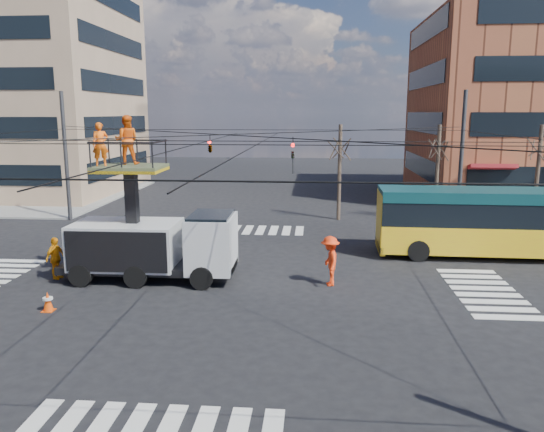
{
  "coord_description": "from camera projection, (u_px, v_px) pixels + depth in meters",
  "views": [
    {
      "loc": [
        3.44,
        -19.87,
        6.72
      ],
      "look_at": [
        1.71,
        1.55,
        2.51
      ],
      "focal_mm": 35.0,
      "sensor_mm": 36.0,
      "label": 1
    }
  ],
  "objects": [
    {
      "name": "worker_ground",
      "position": [
        55.0,
        258.0,
        21.65
      ],
      "size": [
        0.67,
        1.09,
        1.73
      ],
      "primitive_type": "imported",
      "rotation": [
        0.0,
        0.0,
        1.32
      ],
      "color": "#FFA310",
      "rests_on": "ground"
    },
    {
      "name": "tree_a",
      "position": [
        340.0,
        147.0,
        32.92
      ],
      "size": [
        2.0,
        2.0,
        6.0
      ],
      "color": "#382B21",
      "rests_on": "ground"
    },
    {
      "name": "traffic_cone",
      "position": [
        48.0,
        301.0,
        18.18
      ],
      "size": [
        0.36,
        0.36,
        0.7
      ],
      "primitive_type": "cone",
      "color": "#FA4B0A",
      "rests_on": "ground"
    },
    {
      "name": "ground",
      "position": [
        226.0,
        285.0,
        21.0
      ],
      "size": [
        120.0,
        120.0,
        0.0
      ],
      "primitive_type": "plane",
      "color": "black",
      "rests_on": "ground"
    },
    {
      "name": "sidewalk_nw",
      "position": [
        14.0,
        196.0,
        43.19
      ],
      "size": [
        18.0,
        18.0,
        0.12
      ],
      "primitive_type": "cube",
      "color": "slate",
      "rests_on": "ground"
    },
    {
      "name": "building_tower",
      "position": [
        6.0,
        9.0,
        43.3
      ],
      "size": [
        18.06,
        16.06,
        30.0
      ],
      "color": "#8B7258",
      "rests_on": "ground"
    },
    {
      "name": "flagger",
      "position": [
        330.0,
        261.0,
        20.8
      ],
      "size": [
        0.91,
        1.37,
        1.98
      ],
      "primitive_type": "imported",
      "rotation": [
        0.0,
        0.0,
        -1.43
      ],
      "color": "#F4340F",
      "rests_on": "ground"
    },
    {
      "name": "tree_b",
      "position": [
        439.0,
        147.0,
        32.45
      ],
      "size": [
        2.0,
        2.0,
        6.0
      ],
      "color": "#382B21",
      "rests_on": "ground"
    },
    {
      "name": "tree_c",
      "position": [
        540.0,
        148.0,
        31.97
      ],
      "size": [
        2.0,
        2.0,
        6.0
      ],
      "color": "#382B21",
      "rests_on": "ground"
    },
    {
      "name": "city_bus",
      "position": [
        502.0,
        221.0,
        24.76
      ],
      "size": [
        11.49,
        2.86,
        3.2
      ],
      "rotation": [
        0.0,
        0.0,
        -0.02
      ],
      "color": "yellow",
      "rests_on": "ground"
    },
    {
      "name": "crosswalks",
      "position": [
        226.0,
        285.0,
        21.0
      ],
      "size": [
        22.4,
        22.4,
        0.02
      ],
      "primitive_type": null,
      "color": "silver",
      "rests_on": "ground"
    },
    {
      "name": "utility_truck",
      "position": [
        152.0,
        228.0,
        21.39
      ],
      "size": [
        7.02,
        2.7,
        6.62
      ],
      "rotation": [
        0.0,
        0.0,
        0.01
      ],
      "color": "black",
      "rests_on": "ground"
    },
    {
      "name": "overhead_network",
      "position": [
        224.0,
        176.0,
        20.57
      ],
      "size": [
        24.24,
        24.24,
        8.0
      ],
      "color": "#2D2D30",
      "rests_on": "ground"
    }
  ]
}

